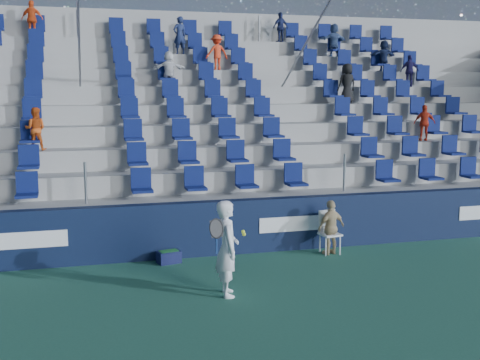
# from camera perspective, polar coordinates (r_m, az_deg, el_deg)

# --- Properties ---
(ground) EXTENTS (70.00, 70.00, 0.00)m
(ground) POSITION_cam_1_polar(r_m,az_deg,el_deg) (10.62, 2.95, -11.37)
(ground) COLOR #29604A
(ground) RESTS_ON ground
(sponsor_wall) EXTENTS (24.00, 0.32, 1.20)m
(sponsor_wall) POSITION_cam_1_polar(r_m,az_deg,el_deg) (13.36, -1.21, -4.49)
(sponsor_wall) COLOR #0E1936
(sponsor_wall) RESTS_ON ground
(grandstand) EXTENTS (24.00, 8.17, 6.63)m
(grandstand) POSITION_cam_1_polar(r_m,az_deg,el_deg) (18.06, -5.14, 3.84)
(grandstand) COLOR #9A9A95
(grandstand) RESTS_ON ground
(tennis_player) EXTENTS (0.69, 0.67, 1.71)m
(tennis_player) POSITION_cam_1_polar(r_m,az_deg,el_deg) (10.63, -1.22, -6.48)
(tennis_player) COLOR white
(tennis_player) RESTS_ON ground
(line_judge_chair) EXTENTS (0.48, 0.49, 0.95)m
(line_judge_chair) POSITION_cam_1_polar(r_m,az_deg,el_deg) (13.60, 8.37, -4.59)
(line_judge_chair) COLOR white
(line_judge_chair) RESTS_ON ground
(line_judge) EXTENTS (0.77, 0.49, 1.21)m
(line_judge) POSITION_cam_1_polar(r_m,az_deg,el_deg) (13.45, 8.63, -4.46)
(line_judge) COLOR tan
(line_judge) RESTS_ON ground
(ball_bin) EXTENTS (0.53, 0.41, 0.26)m
(ball_bin) POSITION_cam_1_polar(r_m,az_deg,el_deg) (12.84, -6.77, -7.19)
(ball_bin) COLOR #10143C
(ball_bin) RESTS_ON ground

